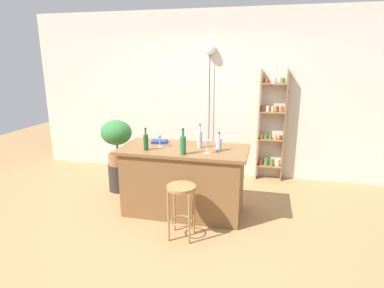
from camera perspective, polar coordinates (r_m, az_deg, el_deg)
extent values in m
plane|color=#A37A4C|center=(4.16, -2.47, -13.63)|extent=(12.00, 12.00, 0.00)
cube|color=beige|center=(5.59, 2.82, 8.84)|extent=(6.40, 0.10, 2.80)
cube|color=brown|center=(4.25, -1.44, -6.74)|extent=(1.52, 0.73, 0.84)
cube|color=brown|center=(4.10, -1.48, -0.99)|extent=(1.65, 0.79, 0.04)
cylinder|color=#997047|center=(3.62, -4.25, -12.91)|extent=(0.02, 0.02, 0.60)
cylinder|color=#997047|center=(3.57, -0.51, -13.35)|extent=(0.02, 0.02, 0.60)
cylinder|color=#997047|center=(3.82, -3.17, -11.32)|extent=(0.02, 0.02, 0.60)
cylinder|color=#997047|center=(3.77, 0.36, -11.70)|extent=(0.02, 0.02, 0.60)
torus|color=#997047|center=(3.74, -1.88, -13.62)|extent=(0.25, 0.25, 0.02)
cylinder|color=#9E7042|center=(3.56, -1.94, -7.76)|extent=(0.33, 0.33, 0.03)
cube|color=olive|center=(5.42, 11.88, 3.27)|extent=(0.02, 0.16, 1.85)
cube|color=olive|center=(5.43, 16.22, 3.01)|extent=(0.02, 0.16, 1.85)
cube|color=olive|center=(5.60, 13.61, -3.82)|extent=(0.39, 0.16, 0.02)
cylinder|color=#994C23|center=(5.58, 12.17, -3.08)|extent=(0.07, 0.07, 0.11)
cylinder|color=#4C7033|center=(5.58, 13.19, -3.13)|extent=(0.07, 0.07, 0.11)
cylinder|color=#4C7033|center=(5.57, 14.13, -3.24)|extent=(0.07, 0.07, 0.11)
cylinder|color=beige|center=(5.58, 15.09, -3.28)|extent=(0.07, 0.07, 0.11)
cube|color=olive|center=(5.47, 13.90, 0.77)|extent=(0.39, 0.16, 0.02)
cylinder|color=gold|center=(5.45, 12.29, 1.31)|extent=(0.05, 0.05, 0.07)
cylinder|color=#4C7033|center=(5.47, 13.12, 1.30)|extent=(0.05, 0.05, 0.07)
cylinder|color=#4C7033|center=(5.47, 13.90, 1.25)|extent=(0.05, 0.05, 0.07)
cylinder|color=gold|center=(5.47, 14.73, 1.20)|extent=(0.05, 0.05, 0.07)
cylinder|color=brown|center=(5.46, 15.64, 1.11)|extent=(0.05, 0.05, 0.07)
cube|color=olive|center=(5.38, 14.20, 5.55)|extent=(0.39, 0.16, 0.02)
cylinder|color=#994C23|center=(5.37, 12.45, 6.23)|extent=(0.05, 0.05, 0.09)
cylinder|color=beige|center=(5.37, 13.44, 6.17)|extent=(0.05, 0.05, 0.09)
cylinder|color=gold|center=(5.37, 14.29, 6.12)|extent=(0.05, 0.05, 0.09)
cylinder|color=brown|center=(5.37, 15.07, 6.07)|extent=(0.05, 0.05, 0.09)
cylinder|color=#994C23|center=(5.39, 15.87, 6.04)|extent=(0.05, 0.05, 0.09)
cube|color=olive|center=(5.33, 14.52, 10.46)|extent=(0.39, 0.16, 0.02)
cylinder|color=#994C23|center=(5.33, 13.19, 11.07)|extent=(0.07, 0.07, 0.08)
cylinder|color=silver|center=(5.32, 14.52, 10.98)|extent=(0.07, 0.07, 0.08)
cylinder|color=#4C7033|center=(5.34, 15.96, 10.90)|extent=(0.07, 0.07, 0.08)
cylinder|color=#2D2823|center=(5.12, -12.95, -5.82)|extent=(0.32, 0.32, 0.42)
cylinder|color=#935B3D|center=(5.02, -13.15, -2.60)|extent=(0.29, 0.29, 0.18)
cylinder|color=brown|center=(4.97, -13.27, -0.73)|extent=(0.03, 0.03, 0.16)
ellipsoid|color=#2D7033|center=(4.92, -13.43, 2.01)|extent=(0.47, 0.42, 0.37)
cylinder|color=#236638|center=(3.80, -1.62, -0.26)|extent=(0.07, 0.07, 0.22)
cylinder|color=#236638|center=(3.76, -1.63, 1.98)|extent=(0.03, 0.03, 0.09)
cylinder|color=black|center=(3.75, -1.64, 2.71)|extent=(0.03, 0.03, 0.01)
cylinder|color=#B2B2B7|center=(4.08, 1.40, 0.79)|extent=(0.06, 0.06, 0.22)
cylinder|color=#B2B2B7|center=(4.05, 1.41, 2.85)|extent=(0.02, 0.02, 0.08)
cylinder|color=black|center=(4.04, 1.42, 3.52)|extent=(0.03, 0.03, 0.01)
cylinder|color=#B2B2B7|center=(3.96, 4.83, -0.11)|extent=(0.07, 0.07, 0.16)
cylinder|color=#B2B2B7|center=(3.94, 4.87, 1.47)|extent=(0.03, 0.03, 0.06)
cylinder|color=black|center=(3.93, 4.88, 2.00)|extent=(0.03, 0.03, 0.01)
cylinder|color=#194C23|center=(4.02, -8.28, 0.27)|extent=(0.06, 0.06, 0.20)
cylinder|color=#194C23|center=(3.99, -8.35, 2.17)|extent=(0.02, 0.02, 0.08)
cylinder|color=black|center=(3.98, -8.37, 2.79)|extent=(0.03, 0.03, 0.01)
cylinder|color=silver|center=(4.18, -5.79, -0.47)|extent=(0.06, 0.06, 0.00)
cylinder|color=silver|center=(4.16, -5.80, 0.05)|extent=(0.01, 0.01, 0.07)
cone|color=silver|center=(4.15, -5.83, 1.12)|extent=(0.07, 0.07, 0.08)
cylinder|color=silver|center=(3.87, 2.71, -1.65)|extent=(0.06, 0.06, 0.00)
cylinder|color=silver|center=(3.86, 2.72, -1.09)|extent=(0.01, 0.01, 0.07)
cone|color=silver|center=(3.84, 2.73, 0.06)|extent=(0.07, 0.07, 0.08)
cube|color=navy|center=(4.38, -5.85, 0.46)|extent=(0.23, 0.19, 0.03)
cylinder|color=black|center=(5.52, 3.09, 5.39)|extent=(0.01, 0.01, 2.16)
sphere|color=white|center=(5.44, 3.25, 16.66)|extent=(0.19, 0.19, 0.19)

